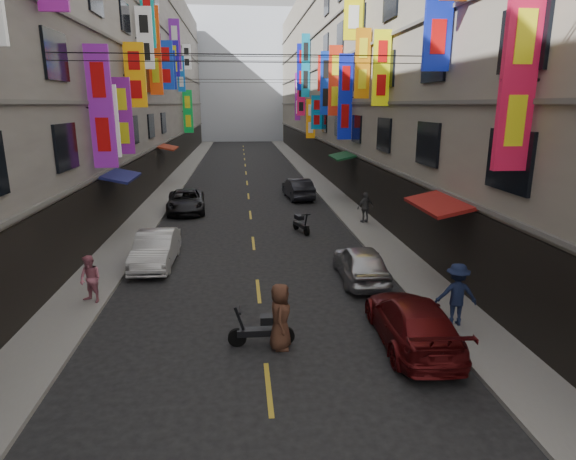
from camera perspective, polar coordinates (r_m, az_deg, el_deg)
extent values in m
cube|color=slate|center=(40.63, -13.41, 5.40)|extent=(2.00, 90.00, 0.12)
cube|color=slate|center=(40.78, 3.62, 5.80)|extent=(2.00, 90.00, 0.12)
cube|color=gray|center=(41.51, -22.87, 17.97)|extent=(10.00, 90.00, 19.00)
cube|color=black|center=(40.57, -14.87, 7.36)|extent=(0.12, 85.50, 3.00)
cube|color=#66635E|center=(40.40, -15.01, 9.74)|extent=(0.16, 90.00, 0.14)
cube|color=#66635E|center=(40.28, -15.32, 14.28)|extent=(0.16, 90.00, 0.14)
cube|color=#66635E|center=(40.41, -15.64, 18.81)|extent=(0.16, 90.00, 0.14)
cube|color=#66635E|center=(40.80, -15.97, 23.28)|extent=(0.16, 90.00, 0.14)
cube|color=gray|center=(41.81, 12.44, 18.70)|extent=(10.00, 90.00, 19.00)
cube|color=black|center=(40.75, 4.99, 7.82)|extent=(0.12, 85.50, 3.00)
cube|color=#66635E|center=(40.58, 5.03, 10.20)|extent=(0.16, 90.00, 0.14)
cube|color=#66635E|center=(40.46, 5.13, 14.72)|extent=(0.16, 90.00, 0.14)
cube|color=#66635E|center=(40.59, 5.24, 19.24)|extent=(0.16, 90.00, 0.14)
cube|color=#66635E|center=(40.97, 5.35, 23.70)|extent=(0.16, 90.00, 0.14)
cube|color=silver|center=(89.89, -5.59, 17.59)|extent=(18.00, 8.00, 22.00)
cube|color=#BA1133|center=(13.83, 25.62, 15.75)|extent=(0.90, 0.18, 4.54)
cylinder|color=black|center=(13.86, 25.81, 15.73)|extent=(1.00, 0.08, 0.08)
cube|color=#0E20AA|center=(18.89, 17.49, 23.68)|extent=(0.96, 0.18, 4.05)
cylinder|color=black|center=(18.91, 17.64, 23.66)|extent=(1.06, 0.08, 0.08)
cube|color=purple|center=(22.72, -21.26, 13.36)|extent=(1.01, 0.18, 5.14)
cylinder|color=black|center=(22.73, -21.39, 13.35)|extent=(1.11, 0.08, 0.08)
cube|color=white|center=(24.59, -20.28, 11.98)|extent=(0.73, 0.18, 3.33)
cylinder|color=black|center=(24.61, -20.39, 11.97)|extent=(0.83, 0.08, 0.08)
cube|color=#F7FF0D|center=(25.27, 11.01, 18.28)|extent=(0.83, 0.18, 3.57)
cylinder|color=black|center=(25.28, 11.12, 18.27)|extent=(0.93, 0.08, 0.08)
cube|color=#771782|center=(26.67, -18.96, 12.63)|extent=(0.93, 0.18, 3.83)
cylinder|color=black|center=(26.68, -19.06, 12.63)|extent=(1.03, 0.08, 0.08)
cube|color=#CA720B|center=(28.95, 8.82, 18.88)|extent=(0.84, 0.18, 3.77)
cylinder|color=black|center=(28.96, 8.92, 18.87)|extent=(0.94, 0.08, 0.08)
cube|color=#F4A00C|center=(29.94, -17.64, 17.08)|extent=(1.14, 0.18, 3.54)
cylinder|color=black|center=(29.95, -17.74, 17.07)|extent=(1.24, 0.08, 0.08)
cube|color=#0F1CB4|center=(32.88, 6.80, 15.34)|extent=(0.92, 0.18, 5.43)
cylinder|color=black|center=(32.89, 6.89, 15.34)|extent=(1.02, 0.08, 0.08)
cube|color=white|center=(34.35, -16.60, 20.97)|extent=(1.01, 0.18, 3.77)
cylinder|color=black|center=(34.36, -16.69, 20.96)|extent=(1.11, 0.08, 0.08)
cube|color=#0C9895|center=(36.49, -16.30, 23.11)|extent=(0.89, 0.18, 3.97)
cylinder|color=black|center=(36.50, -16.38, 23.11)|extent=(0.99, 0.08, 0.08)
cube|color=red|center=(36.44, 5.59, 17.17)|extent=(0.93, 0.18, 4.86)
cylinder|color=black|center=(36.45, 5.67, 17.17)|extent=(1.03, 0.08, 0.08)
cube|color=#FC470E|center=(37.94, -15.56, 19.76)|extent=(0.91, 0.18, 6.04)
cylinder|color=black|center=(37.94, -15.64, 19.76)|extent=(1.01, 0.08, 0.08)
cube|color=#0F33B6|center=(40.29, 4.51, 16.93)|extent=(0.89, 0.18, 4.88)
cylinder|color=black|center=(40.30, 4.58, 16.93)|extent=(0.99, 0.08, 0.08)
cube|color=#103AC3|center=(42.41, -14.25, 18.40)|extent=(1.17, 0.18, 3.79)
cylinder|color=black|center=(42.41, -14.32, 18.40)|extent=(1.27, 0.08, 0.08)
cube|color=red|center=(42.85, 4.04, 18.01)|extent=(0.70, 0.18, 2.85)
cylinder|color=black|center=(42.86, 4.11, 18.01)|extent=(0.80, 0.08, 0.08)
cube|color=#0D6C9F|center=(44.46, 3.41, 13.75)|extent=(0.97, 0.18, 2.96)
cylinder|color=black|center=(44.47, 3.47, 13.75)|extent=(1.07, 0.08, 0.08)
cube|color=#0E23A3|center=(46.09, -13.73, 17.94)|extent=(0.90, 0.18, 3.30)
cylinder|color=black|center=(46.10, -13.79, 17.94)|extent=(1.00, 0.08, 0.08)
cube|color=#1C0DA0|center=(48.66, -13.36, 19.16)|extent=(0.96, 0.18, 3.19)
cylinder|color=black|center=(48.66, -13.42, 19.15)|extent=(1.06, 0.08, 0.08)
cube|color=orange|center=(48.34, 2.70, 13.03)|extent=(0.89, 0.18, 3.75)
cylinder|color=black|center=(48.35, 2.76, 13.03)|extent=(0.99, 0.08, 0.08)
cube|color=#671A93|center=(49.97, -13.24, 20.63)|extent=(1.01, 0.18, 4.54)
cylinder|color=black|center=(49.98, -13.31, 20.62)|extent=(1.11, 0.08, 0.08)
cube|color=#0C7499|center=(52.64, 2.10, 18.88)|extent=(0.85, 0.18, 6.25)
cylinder|color=black|center=(52.64, 2.16, 18.87)|extent=(0.95, 0.08, 0.08)
cube|color=#0F59B4|center=(54.62, -12.55, 17.60)|extent=(0.77, 0.18, 3.60)
cylinder|color=black|center=(54.63, -12.61, 17.60)|extent=(0.87, 0.08, 0.08)
cube|color=#0E15AC|center=(54.68, 1.66, 18.74)|extent=(1.08, 0.18, 4.78)
cylinder|color=black|center=(54.69, 1.72, 18.73)|extent=(1.18, 0.08, 0.08)
cube|color=#F11652|center=(55.88, 1.56, 15.21)|extent=(0.90, 0.18, 3.51)
cylinder|color=black|center=(55.89, 1.61, 15.20)|extent=(1.00, 0.08, 0.08)
cube|color=#0D9436|center=(57.96, -11.78, 13.58)|extent=(1.08, 0.18, 4.79)
cylinder|color=black|center=(57.96, -11.83, 13.58)|extent=(1.18, 0.08, 0.08)
cube|color=white|center=(60.63, -11.91, 19.44)|extent=(0.96, 0.18, 2.74)
cylinder|color=black|center=(60.64, -11.96, 19.44)|extent=(1.06, 0.08, 0.08)
cube|color=#82198B|center=(60.33, 1.14, 15.50)|extent=(0.64, 0.18, 5.55)
cylinder|color=black|center=(60.34, 1.19, 15.50)|extent=(0.74, 0.08, 0.08)
cube|color=maroon|center=(17.50, 17.42, 3.03)|extent=(1.39, 3.20, 0.41)
cube|color=navy|center=(24.68, -19.26, 6.11)|extent=(1.39, 3.20, 0.41)
cube|color=#124523|center=(32.66, 6.49, 8.73)|extent=(1.39, 3.20, 0.41)
cube|color=maroon|center=(40.32, -14.08, 9.51)|extent=(1.39, 3.20, 0.41)
cylinder|color=black|center=(19.86, -4.41, 20.04)|extent=(14.00, 0.04, 0.04)
cylinder|color=black|center=(33.91, -5.06, 19.82)|extent=(14.00, 0.04, 0.04)
cylinder|color=black|center=(47.82, -5.28, 17.34)|extent=(14.00, 0.04, 0.04)
cube|color=gold|center=(11.65, -2.32, -18.22)|extent=(0.12, 2.20, 0.01)
cube|color=gold|center=(17.00, -3.53, -7.20)|extent=(0.12, 2.20, 0.01)
cube|color=gold|center=(22.67, -4.13, -1.56)|extent=(0.12, 2.20, 0.01)
cube|color=gold|center=(28.48, -4.48, 1.80)|extent=(0.12, 2.20, 0.01)
cube|color=gold|center=(34.36, -4.71, 4.02)|extent=(0.12, 2.20, 0.01)
cube|color=gold|center=(40.27, -4.88, 5.59)|extent=(0.12, 2.20, 0.01)
cube|color=gold|center=(46.20, -5.00, 6.75)|extent=(0.12, 2.20, 0.01)
cube|color=gold|center=(52.15, -5.10, 7.65)|extent=(0.12, 2.20, 0.01)
cube|color=gold|center=(58.11, -5.17, 8.37)|extent=(0.12, 2.20, 0.01)
cube|color=gold|center=(64.08, -5.24, 8.95)|extent=(0.12, 2.20, 0.01)
cube|color=gold|center=(70.05, -5.29, 9.44)|extent=(0.12, 2.20, 0.01)
cube|color=gold|center=(76.03, -5.33, 9.84)|extent=(0.12, 2.20, 0.01)
cylinder|color=black|center=(13.32, -6.04, -12.57)|extent=(0.50, 0.13, 0.50)
cylinder|color=black|center=(13.35, -0.32, -12.42)|extent=(0.50, 0.13, 0.50)
cube|color=black|center=(13.25, -3.19, -11.93)|extent=(1.30, 0.32, 0.18)
cube|color=black|center=(13.11, -2.10, -10.53)|extent=(0.55, 0.33, 0.22)
cylinder|color=black|center=(13.12, -5.65, -10.81)|extent=(0.36, 0.08, 0.88)
cylinder|color=black|center=(12.97, -5.69, -9.42)|extent=(0.07, 0.50, 0.06)
cylinder|color=black|center=(23.86, 2.22, -0.10)|extent=(0.27, 0.51, 0.50)
cylinder|color=black|center=(25.00, 0.94, 0.60)|extent=(0.27, 0.51, 0.50)
cube|color=black|center=(24.39, 1.57, 0.60)|extent=(0.68, 1.33, 0.18)
cube|color=black|center=(24.53, 1.33, 1.53)|extent=(0.47, 0.62, 0.22)
cylinder|color=black|center=(23.84, 2.13, 1.01)|extent=(0.18, 0.36, 0.88)
cylinder|color=black|center=(23.76, 2.14, 1.83)|extent=(0.49, 0.21, 0.06)
imported|color=silver|center=(20.08, -15.42, -2.18)|extent=(1.53, 4.21, 1.38)
imported|color=black|center=(29.75, -12.00, 3.36)|extent=(2.57, 4.90, 1.31)
imported|color=#5B0F11|center=(13.62, 14.52, -10.43)|extent=(2.03, 4.59, 1.31)
imported|color=#B3B4B8|center=(17.93, 8.63, -3.88)|extent=(1.68, 3.99, 1.35)
imported|color=#212228|center=(33.27, 1.19, 4.95)|extent=(1.91, 4.42, 1.42)
imported|color=#BF6579|center=(16.73, -22.38, -5.41)|extent=(0.92, 0.83, 1.56)
imported|color=#151D3B|center=(14.76, 19.35, -7.19)|extent=(1.27, 0.78, 1.84)
imported|color=#4F5052|center=(26.26, 9.16, 2.67)|extent=(1.09, 0.82, 1.66)
imported|color=#502E20|center=(12.88, -0.93, -10.21)|extent=(0.72, 0.96, 1.82)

